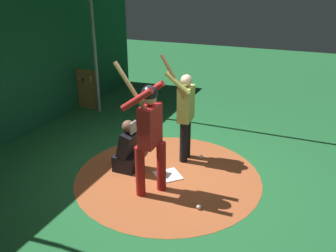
# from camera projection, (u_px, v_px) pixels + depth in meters

# --- Properties ---
(ground_plane) EXTENTS (26.27, 26.27, 0.00)m
(ground_plane) POSITION_uv_depth(u_px,v_px,m) (168.00, 176.00, 6.04)
(ground_plane) COLOR #216633
(dirt_circle) EXTENTS (3.22, 3.22, 0.01)m
(dirt_circle) POSITION_uv_depth(u_px,v_px,m) (168.00, 176.00, 6.04)
(dirt_circle) COLOR #AD562D
(dirt_circle) RESTS_ON ground
(home_plate) EXTENTS (0.59, 0.59, 0.01)m
(home_plate) POSITION_uv_depth(u_px,v_px,m) (168.00, 175.00, 6.04)
(home_plate) COLOR white
(home_plate) RESTS_ON dirt_circle
(batter) EXTENTS (0.68, 0.49, 2.12)m
(batter) POSITION_uv_depth(u_px,v_px,m) (149.00, 130.00, 5.18)
(batter) COLOR maroon
(batter) RESTS_ON ground
(catcher) EXTENTS (0.58, 0.40, 0.96)m
(catcher) POSITION_uv_depth(u_px,v_px,m) (129.00, 151.00, 6.11)
(catcher) COLOR black
(catcher) RESTS_ON ground
(visitor) EXTENTS (0.55, 0.52, 2.02)m
(visitor) POSITION_uv_depth(u_px,v_px,m) (185.00, 112.00, 6.26)
(visitor) COLOR black
(visitor) RESTS_ON ground
(cage_frame) EXTENTS (5.92, 4.72, 3.38)m
(cage_frame) POSITION_uv_depth(u_px,v_px,m) (168.00, 40.00, 5.13)
(cage_frame) COLOR gray
(cage_frame) RESTS_ON ground
(bat_rack) EXTENTS (0.82, 0.21, 1.05)m
(bat_rack) POSITION_uv_depth(u_px,v_px,m) (83.00, 90.00, 9.13)
(bat_rack) COLOR olive
(bat_rack) RESTS_ON ground
(baseball_0) EXTENTS (0.07, 0.07, 0.07)m
(baseball_0) POSITION_uv_depth(u_px,v_px,m) (201.00, 157.00, 6.61)
(baseball_0) COLOR white
(baseball_0) RESTS_ON dirt_circle
(baseball_1) EXTENTS (0.07, 0.07, 0.07)m
(baseball_1) POSITION_uv_depth(u_px,v_px,m) (199.00, 207.00, 5.15)
(baseball_1) COLOR white
(baseball_1) RESTS_ON dirt_circle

